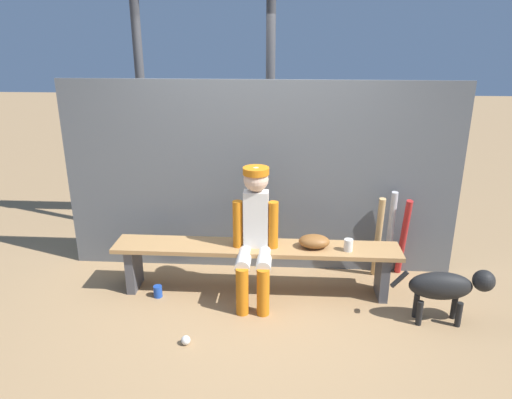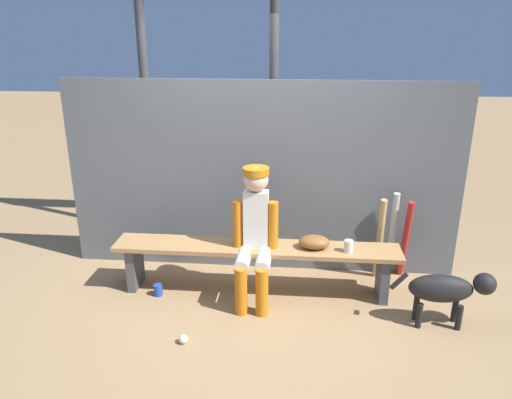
% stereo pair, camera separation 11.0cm
% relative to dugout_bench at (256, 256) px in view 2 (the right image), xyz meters
% --- Properties ---
extents(ground_plane, '(30.00, 30.00, 0.00)m').
position_rel_dugout_bench_xyz_m(ground_plane, '(0.00, 0.00, -0.37)').
color(ground_plane, '#9E7A51').
extents(chainlink_fence, '(3.89, 0.03, 1.91)m').
position_rel_dugout_bench_xyz_m(chainlink_fence, '(0.00, 0.52, 0.58)').
color(chainlink_fence, '#595E63').
rests_on(chainlink_fence, ground_plane).
extents(dugout_bench, '(2.63, 0.36, 0.47)m').
position_rel_dugout_bench_xyz_m(dugout_bench, '(0.00, 0.00, 0.00)').
color(dugout_bench, '#AD7F4C').
rests_on(dugout_bench, ground_plane).
extents(player_seated, '(0.41, 0.55, 1.22)m').
position_rel_dugout_bench_xyz_m(player_seated, '(-0.00, -0.11, 0.29)').
color(player_seated, silver).
rests_on(player_seated, ground_plane).
extents(baseball_glove, '(0.28, 0.20, 0.12)m').
position_rel_dugout_bench_xyz_m(baseball_glove, '(0.53, 0.00, 0.16)').
color(baseball_glove, brown).
rests_on(baseball_glove, dugout_bench).
extents(bat_wood_tan, '(0.07, 0.17, 0.85)m').
position_rel_dugout_bench_xyz_m(bat_wood_tan, '(1.17, 0.37, 0.05)').
color(bat_wood_tan, tan).
rests_on(bat_wood_tan, ground_plane).
extents(bat_aluminum_silver, '(0.07, 0.13, 0.89)m').
position_rel_dugout_bench_xyz_m(bat_aluminum_silver, '(1.30, 0.44, 0.07)').
color(bat_aluminum_silver, '#B7B7BC').
rests_on(bat_aluminum_silver, ground_plane).
extents(bat_aluminum_red, '(0.08, 0.21, 0.83)m').
position_rel_dugout_bench_xyz_m(bat_aluminum_red, '(1.43, 0.42, 0.04)').
color(bat_aluminum_red, '#B22323').
rests_on(bat_aluminum_red, ground_plane).
extents(baseball, '(0.07, 0.07, 0.07)m').
position_rel_dugout_bench_xyz_m(baseball, '(-0.50, -0.85, -0.34)').
color(baseball, white).
rests_on(baseball, ground_plane).
extents(cup_on_ground, '(0.08, 0.08, 0.11)m').
position_rel_dugout_bench_xyz_m(cup_on_ground, '(-0.90, -0.16, -0.32)').
color(cup_on_ground, '#1E47AD').
rests_on(cup_on_ground, ground_plane).
extents(cup_on_bench, '(0.08, 0.08, 0.11)m').
position_rel_dugout_bench_xyz_m(cup_on_bench, '(0.83, -0.05, 0.16)').
color(cup_on_bench, silver).
rests_on(cup_on_bench, dugout_bench).
extents(scoreboard, '(1.94, 0.27, 3.73)m').
position_rel_dugout_bench_xyz_m(scoreboard, '(-0.58, 1.28, 2.20)').
color(scoreboard, '#3F3F42').
rests_on(scoreboard, ground_plane).
extents(dog, '(0.84, 0.20, 0.49)m').
position_rel_dugout_bench_xyz_m(dog, '(1.62, -0.39, -0.04)').
color(dog, black).
rests_on(dog, ground_plane).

